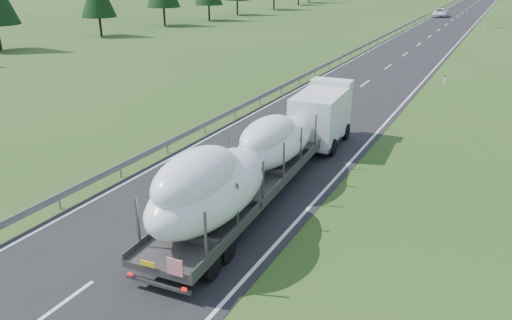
% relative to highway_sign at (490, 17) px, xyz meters
% --- Properties ---
extents(ground, '(400.00, 400.00, 0.00)m').
position_rel_highway_sign_xyz_m(ground, '(-7.20, -80.00, -1.81)').
color(ground, '#294818').
rests_on(ground, ground).
extents(road_surface, '(10.00, 400.00, 0.02)m').
position_rel_highway_sign_xyz_m(road_surface, '(-7.20, 20.00, -1.80)').
color(road_surface, black).
rests_on(road_surface, ground).
extents(guardrail, '(0.10, 400.00, 0.76)m').
position_rel_highway_sign_xyz_m(guardrail, '(-12.50, 19.94, -1.21)').
color(guardrail, slate).
rests_on(guardrail, ground).
extents(highway_sign, '(0.08, 0.90, 2.60)m').
position_rel_highway_sign_xyz_m(highway_sign, '(0.00, 0.00, 0.00)').
color(highway_sign, slate).
rests_on(highway_sign, ground).
extents(boat_truck, '(3.55, 19.34, 4.12)m').
position_rel_highway_sign_xyz_m(boat_truck, '(-5.12, -78.57, 0.35)').
color(boat_truck, silver).
rests_on(boat_truck, ground).
extents(distant_van, '(3.02, 6.16, 1.69)m').
position_rel_highway_sign_xyz_m(distant_van, '(-10.39, 15.96, -0.97)').
color(distant_van, white).
rests_on(distant_van, ground).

